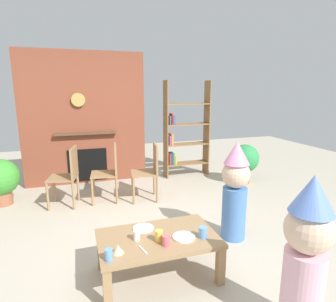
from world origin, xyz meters
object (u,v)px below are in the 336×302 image
Objects in this scene: paper_cup_center at (166,240)px; child_with_cone_hat at (306,253)px; paper_plate_front at (143,228)px; dining_chair_right at (150,168)px; paper_plate_rear at (184,237)px; coffee_table at (158,242)px; potted_plant_short at (0,179)px; potted_plant_tall at (245,160)px; dining_chair_left at (68,173)px; birthday_cake_slice at (118,249)px; child_in_pink at (235,188)px; paper_cup_near_right at (137,235)px; dining_chair_middle at (110,169)px; bookshelf at (183,134)px; paper_cup_far_left at (203,232)px; paper_cup_far_right at (109,255)px; paper_cup_near_left at (159,236)px.

paper_cup_center is 0.08× the size of child_with_cone_hat.
dining_chair_right reaches higher than paper_plate_front.
paper_plate_rear is at bearing 20.92° from paper_cup_center.
coffee_table is 1.53× the size of potted_plant_short.
paper_cup_center is 0.13× the size of potted_plant_short.
coffee_table is at bearing -63.30° from paper_plate_front.
paper_plate_front is 0.28× the size of potted_plant_tall.
dining_chair_left is 3.10m from potted_plant_tall.
birthday_cake_slice is at bearing -158.48° from coffee_table.
dining_chair_right is at bearing -33.40° from child_with_cone_hat.
birthday_cake_slice is 0.09× the size of child_in_pink.
coffee_table is 10.90× the size of birthday_cake_slice.
dining_chair_right is (-0.63, 1.48, -0.11)m from child_in_pink.
paper_plate_front is 1.44m from child_with_cone_hat.
potted_plant_tall is (2.49, 2.12, -0.00)m from paper_cup_near_right.
dining_chair_left is at bearing -62.22° from child_in_pink.
dining_chair_middle is (0.61, 0.02, 0.00)m from dining_chair_left.
bookshelf is at bearing 64.82° from coffee_table.
paper_plate_front is at bearing 81.81° from dining_chair_right.
child_in_pink is (0.82, 0.50, 0.21)m from paper_plate_rear.
dining_chair_left reaches higher than birthday_cake_slice.
birthday_cake_slice is at bearing -139.73° from potted_plant_tall.
potted_plant_tall reaches higher than paper_plate_front.
dining_chair_left is at bearing -157.39° from bookshelf.
dining_chair_right is at bearing 77.71° from coffee_table.
dining_chair_right reaches higher than paper_cup_far_left.
bookshelf is 3.27m from coffee_table.
paper_cup_near_right is 0.95× the size of paper_cup_center.
paper_plate_front is (-0.10, 0.19, 0.07)m from coffee_table.
paper_cup_center is 2.21m from dining_chair_middle.
paper_cup_far_left is 0.87m from child_in_pink.
paper_cup_far_right is at bearing -120.33° from bookshelf.
birthday_cake_slice is at bearing -140.61° from paper_cup_near_right.
potted_plant_tall is at bearing 42.74° from coffee_table.
potted_plant_short is (-1.80, 2.36, 0.06)m from coffee_table.
paper_cup_center is at bearing -54.21° from potted_plant_short.
paper_plate_rear is at bearing -12.44° from paper_cup_near_right.
paper_cup_near_right is 2.10m from dining_chair_left.
dining_chair_right is at bearing 77.84° from paper_cup_near_left.
dining_chair_middle reaches higher than coffee_table.
child_with_cone_hat is at bearing -27.95° from paper_cup_far_right.
paper_cup_center reaches higher than birthday_cake_slice.
paper_plate_front is 2.03× the size of birthday_cake_slice.
dining_chair_left is (-0.61, 2.01, 0.06)m from paper_cup_near_right.
potted_plant_tall is 1.03× the size of potted_plant_short.
paper_cup_center is 1.18m from child_in_pink.
coffee_table is at bearing 99.19° from paper_cup_center.
bookshelf is at bearing -143.35° from dining_chair_middle.
paper_cup_far_right is at bearing 75.81° from dining_chair_right.
birthday_cake_slice is 1.43m from child_with_cone_hat.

